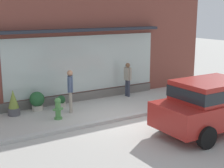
{
  "coord_description": "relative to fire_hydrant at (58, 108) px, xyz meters",
  "views": [
    {
      "loc": [
        -6.39,
        -9.83,
        3.92
      ],
      "look_at": [
        0.51,
        1.2,
        1.03
      ],
      "focal_mm": 53.07,
      "sensor_mm": 36.0,
      "label": 1
    }
  ],
  "objects": [
    {
      "name": "potted_plant_corner_tall",
      "position": [
        0.71,
        1.36,
        -0.18
      ],
      "size": [
        0.37,
        0.37,
        0.5
      ],
      "color": "#B7B2A3",
      "rests_on": "ground_plane"
    },
    {
      "name": "pedestrian_passerby",
      "position": [
        4.06,
        1.38,
        0.51
      ],
      "size": [
        0.22,
        0.5,
        1.57
      ],
      "rotation": [
        0.0,
        0.0,
        1.64
      ],
      "color": "#333847",
      "rests_on": "ground_plane"
    },
    {
      "name": "ground_plane",
      "position": [
        1.89,
        -1.11,
        -0.41
      ],
      "size": [
        60.0,
        60.0,
        0.0
      ],
      "primitive_type": "plane",
      "color": "#B2AFA8"
    },
    {
      "name": "parked_car_red",
      "position": [
        3.8,
        -3.89,
        0.57
      ],
      "size": [
        4.19,
        1.99,
        1.75
      ],
      "rotation": [
        0.0,
        0.0,
        -0.0
      ],
      "color": "maroon",
      "rests_on": "ground_plane"
    },
    {
      "name": "storefront",
      "position": [
        1.9,
        2.07,
        2.04
      ],
      "size": [
        14.0,
        0.81,
        5.02
      ],
      "color": "brown",
      "rests_on": "ground_plane"
    },
    {
      "name": "fire_hydrant",
      "position": [
        0.0,
        0.0,
        0.0
      ],
      "size": [
        0.38,
        0.34,
        0.82
      ],
      "color": "#4C8C47",
      "rests_on": "ground_plane"
    },
    {
      "name": "potted_plant_window_right",
      "position": [
        -1.26,
        1.31,
        0.06
      ],
      "size": [
        0.45,
        0.45,
        1.0
      ],
      "color": "#4C4C51",
      "rests_on": "ground_plane"
    },
    {
      "name": "potted_plant_by_entrance",
      "position": [
        -0.28,
        1.45,
        -0.0
      ],
      "size": [
        0.6,
        0.6,
        0.76
      ],
      "color": "#B7B2A3",
      "rests_on": "ground_plane"
    },
    {
      "name": "pedestrian_with_handbag",
      "position": [
        0.76,
        0.53,
        0.56
      ],
      "size": [
        0.4,
        0.56,
        1.68
      ],
      "rotation": [
        0.0,
        0.0,
        1.08
      ],
      "color": "#9E9384",
      "rests_on": "ground_plane"
    },
    {
      "name": "curb_strip",
      "position": [
        1.89,
        -1.31,
        -0.35
      ],
      "size": [
        14.0,
        0.24,
        0.12
      ],
      "primitive_type": "cube",
      "color": "#B2B2AD",
      "rests_on": "ground_plane"
    }
  ]
}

